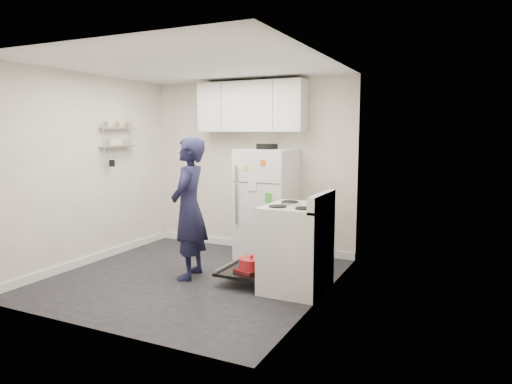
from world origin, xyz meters
The scene contains 7 objects.
room centered at (-0.03, 0.03, 1.21)m, with size 3.21×3.21×2.51m.
electric_range centered at (1.26, 0.15, 0.47)m, with size 0.66×0.76×1.10m.
open_oven_door centered at (0.71, 0.13, 0.19)m, with size 0.55×0.72×0.23m.
refrigerator centered at (0.42, 1.25, 0.76)m, with size 0.72×0.74×1.58m.
upper_cabinets centered at (0.10, 1.43, 2.10)m, with size 1.60×0.33×0.70m, color silver.
wall_shelf_rack centered at (-1.52, 0.49, 1.68)m, with size 0.14×0.60×0.61m.
person centered at (-0.04, 0.02, 0.84)m, with size 0.61×0.40×1.69m, color #171834.
Camera 1 is at (2.98, -4.47, 1.74)m, focal length 32.00 mm.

